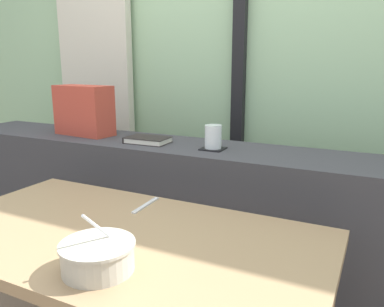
% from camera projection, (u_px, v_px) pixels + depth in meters
% --- Properties ---
extents(outdoor_backdrop, '(4.80, 0.08, 2.80)m').
position_uv_depth(outdoor_backdrop, '(238.00, 33.00, 2.20)').
color(outdoor_backdrop, '#9EC699').
rests_on(outdoor_backdrop, ground).
extents(curtain_left_panel, '(0.56, 0.06, 2.50)m').
position_uv_depth(curtain_left_panel, '(95.00, 60.00, 2.57)').
color(curtain_left_panel, beige).
rests_on(curtain_left_panel, ground).
extents(window_divider_post, '(0.07, 0.05, 2.60)m').
position_uv_depth(window_divider_post, '(239.00, 51.00, 2.15)').
color(window_divider_post, black).
rests_on(window_divider_post, ground).
extents(dark_console_ledge, '(2.80, 0.39, 0.86)m').
position_uv_depth(dark_console_ledge, '(190.00, 231.00, 1.88)').
color(dark_console_ledge, '#38383D').
rests_on(dark_console_ledge, ground).
extents(breakfast_table, '(1.26, 0.68, 0.72)m').
position_uv_depth(breakfast_table, '(121.00, 265.00, 1.21)').
color(breakfast_table, '#826849').
rests_on(breakfast_table, ground).
extents(coaster_square, '(0.10, 0.10, 0.00)m').
position_uv_depth(coaster_square, '(213.00, 149.00, 1.70)').
color(coaster_square, black).
rests_on(coaster_square, dark_console_ledge).
extents(juice_glass, '(0.07, 0.07, 0.10)m').
position_uv_depth(juice_glass, '(213.00, 138.00, 1.69)').
color(juice_glass, white).
rests_on(juice_glass, coaster_square).
extents(closed_book, '(0.21, 0.14, 0.03)m').
position_uv_depth(closed_book, '(148.00, 140.00, 1.84)').
color(closed_book, black).
rests_on(closed_book, dark_console_ledge).
extents(throw_pillow, '(0.33, 0.17, 0.26)m').
position_uv_depth(throw_pillow, '(84.00, 110.00, 2.03)').
color(throw_pillow, '#B74233').
rests_on(throw_pillow, dark_console_ledge).
extents(soup_bowl, '(0.19, 0.19, 0.16)m').
position_uv_depth(soup_bowl, '(98.00, 256.00, 0.96)').
color(soup_bowl, '#BCB7A8').
rests_on(soup_bowl, breakfast_table).
extents(fork_utensil, '(0.02, 0.17, 0.01)m').
position_uv_depth(fork_utensil, '(146.00, 205.00, 1.41)').
color(fork_utensil, silver).
rests_on(fork_utensil, breakfast_table).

